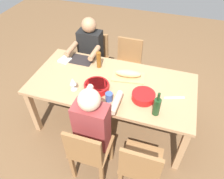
% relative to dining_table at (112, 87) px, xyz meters
% --- Properties ---
extents(ground_plane, '(8.00, 8.00, 0.00)m').
position_rel_dining_table_xyz_m(ground_plane, '(0.00, 0.00, -0.66)').
color(ground_plane, brown).
extents(dining_table, '(1.98, 0.97, 0.74)m').
position_rel_dining_table_xyz_m(dining_table, '(0.00, 0.00, 0.00)').
color(dining_table, '#A87F56').
rests_on(dining_table, ground_plane).
extents(chair_near_right, '(0.40, 0.40, 0.85)m').
position_rel_dining_table_xyz_m(chair_near_right, '(0.55, -0.81, -0.18)').
color(chair_near_right, olive).
rests_on(chair_near_right, ground_plane).
extents(diner_near_right, '(0.41, 0.53, 1.20)m').
position_rel_dining_table_xyz_m(diner_near_right, '(0.55, -0.62, 0.03)').
color(diner_near_right, '#2D2D38').
rests_on(diner_near_right, ground_plane).
extents(chair_far_left, '(0.40, 0.40, 0.85)m').
position_rel_dining_table_xyz_m(chair_far_left, '(-0.55, 0.81, -0.18)').
color(chair_far_left, olive).
rests_on(chair_far_left, ground_plane).
extents(chair_near_center, '(0.40, 0.40, 0.85)m').
position_rel_dining_table_xyz_m(chair_near_center, '(0.00, -0.81, -0.18)').
color(chair_near_center, olive).
rests_on(chair_near_center, ground_plane).
extents(chair_far_center, '(0.40, 0.40, 0.85)m').
position_rel_dining_table_xyz_m(chair_far_center, '(0.00, 0.81, -0.18)').
color(chair_far_center, olive).
rests_on(chair_far_center, ground_plane).
extents(diner_far_center, '(0.41, 0.53, 1.20)m').
position_rel_dining_table_xyz_m(diner_far_center, '(-0.00, 0.62, 0.03)').
color(diner_far_center, '#2D2D38').
rests_on(diner_far_center, ground_plane).
extents(serving_bowl_pasta, '(0.29, 0.29, 0.08)m').
position_rel_dining_table_xyz_m(serving_bowl_pasta, '(0.14, 0.16, 0.12)').
color(serving_bowl_pasta, red).
rests_on(serving_bowl_pasta, dining_table).
extents(serving_bowl_fruit, '(0.26, 0.26, 0.08)m').
position_rel_dining_table_xyz_m(serving_bowl_fruit, '(-0.41, 0.15, 0.12)').
color(serving_bowl_fruit, red).
rests_on(serving_bowl_fruit, dining_table).
extents(cutting_board, '(0.43, 0.28, 0.02)m').
position_rel_dining_table_xyz_m(cutting_board, '(-0.16, -0.16, 0.09)').
color(cutting_board, tan).
rests_on(cutting_board, dining_table).
extents(bread_loaf, '(0.33, 0.16, 0.09)m').
position_rel_dining_table_xyz_m(bread_loaf, '(-0.16, -0.16, 0.14)').
color(bread_loaf, tan).
rests_on(bread_loaf, cutting_board).
extents(wine_bottle, '(0.08, 0.08, 0.29)m').
position_rel_dining_table_xyz_m(wine_bottle, '(-0.58, 0.33, 0.18)').
color(wine_bottle, '#193819').
rests_on(wine_bottle, dining_table).
extents(beer_bottle, '(0.06, 0.06, 0.22)m').
position_rel_dining_table_xyz_m(beer_bottle, '(0.26, -0.26, 0.19)').
color(beer_bottle, brown).
rests_on(beer_bottle, dining_table).
extents(wine_glass, '(0.08, 0.08, 0.17)m').
position_rel_dining_table_xyz_m(wine_glass, '(0.39, 0.25, 0.19)').
color(wine_glass, silver).
rests_on(wine_glass, dining_table).
extents(placemat_near_right, '(0.32, 0.23, 0.01)m').
position_rel_dining_table_xyz_m(placemat_near_right, '(0.55, -0.32, 0.08)').
color(placemat_near_right, black).
rests_on(placemat_near_right, dining_table).
extents(cup_far_center, '(0.08, 0.08, 0.10)m').
position_rel_dining_table_xyz_m(cup_far_center, '(-0.06, 0.29, 0.13)').
color(cup_far_center, '#334C8C').
rests_on(cup_far_center, dining_table).
extents(carving_knife, '(0.23, 0.10, 0.01)m').
position_rel_dining_table_xyz_m(carving_knife, '(-0.74, 0.03, 0.08)').
color(carving_knife, silver).
rests_on(carving_knife, dining_table).
extents(napkin_stack, '(0.16, 0.16, 0.02)m').
position_rel_dining_table_xyz_m(napkin_stack, '(0.75, -0.24, 0.09)').
color(napkin_stack, white).
rests_on(napkin_stack, dining_table).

